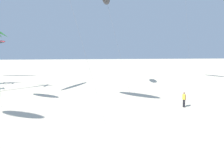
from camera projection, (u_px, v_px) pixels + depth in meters
name	position (u px, v px, depth m)	size (l,w,h in m)	color
person_near_left	(184.00, 99.00, 29.72)	(0.31, 0.46, 1.71)	black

